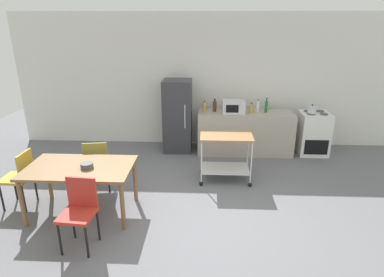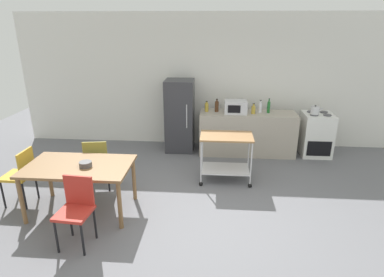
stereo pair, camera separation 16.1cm
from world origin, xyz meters
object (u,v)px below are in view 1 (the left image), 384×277
bottle_hot_sauce (266,106)px  kettle (312,109)px  chair_red (79,209)px  microwave (234,107)px  bottle_sesame_oil (251,109)px  chair_olive (97,162)px  kitchen_cart (226,150)px  fruit_bowl (87,166)px  bottle_soy_sauce (258,107)px  bottle_olive_oil (205,107)px  dining_table (80,172)px  stove_oven (313,133)px  refrigerator (178,116)px  bottle_sparkling_water (215,106)px  chair_mustard (20,175)px

bottle_hot_sauce → kettle: size_ratio=1.27×
chair_red → kettle: 4.89m
microwave → bottle_sesame_oil: bearing=-1.2°
chair_olive → kitchen_cart: 2.19m
kettle → fruit_bowl: bearing=-147.1°
bottle_soy_sauce → bottle_sesame_oil: bearing=-145.0°
chair_red → bottle_olive_oil: bottle_olive_oil is taller
bottle_hot_sauce → kettle: 0.92m
dining_table → stove_oven: stove_oven is taller
refrigerator → chair_red: bearing=-105.5°
stove_oven → refrigerator: size_ratio=0.59×
refrigerator → bottle_hot_sauce: bearing=-2.2°
dining_table → bottle_hot_sauce: 3.97m
chair_olive → bottle_olive_oil: 2.59m
bottle_sparkling_water → bottle_hot_sauce: (1.07, -0.02, 0.01)m
chair_mustard → microwave: (3.34, 2.32, 0.51)m
bottle_sparkling_water → bottle_hot_sauce: bearing=-1.2°
chair_mustard → bottle_sparkling_water: bearing=130.5°
dining_table → microwave: 3.42m
dining_table → bottle_sesame_oil: (2.72, 2.45, 0.32)m
chair_red → kitchen_cart: 2.68m
refrigerator → bottle_sparkling_water: (0.79, -0.05, 0.24)m
dining_table → bottle_olive_oil: size_ratio=6.69×
kitchen_cart → kettle: kettle is taller
refrigerator → kitchen_cart: (0.97, -1.44, -0.20)m
bottle_sesame_oil → kitchen_cart: bearing=-114.2°
chair_olive → bottle_sparkling_water: bearing=-145.3°
refrigerator → bottle_soy_sauce: (1.70, -0.06, 0.24)m
bottle_hot_sauce → bottle_olive_oil: bearing=179.6°
chair_mustard → bottle_olive_oil: (2.74, 2.41, 0.48)m
refrigerator → bottle_olive_oil: refrigerator is taller
dining_table → chair_mustard: 1.01m
microwave → kettle: microwave is taller
chair_olive → kitchen_cart: chair_olive is taller
bottle_hot_sauce → stove_oven: bearing=-0.5°
bottle_hot_sauce → kettle: bearing=-6.7°
bottle_sesame_oil → bottle_hot_sauce: size_ratio=0.71×
chair_mustard → chair_red: bearing=56.2°
bottle_olive_oil → bottle_sesame_oil: (0.97, -0.10, -0.01)m
kitchen_cart → bottle_sparkling_water: size_ratio=3.35×
dining_table → stove_oven: 4.80m
microwave → bottle_sesame_oil: microwave is taller
stove_oven → bottle_sesame_oil: bearing=-176.7°
bottle_soy_sauce → bottle_hot_sauce: (0.17, -0.02, 0.02)m
kitchen_cart → kettle: bearing=34.8°
chair_olive → refrigerator: 2.26m
chair_mustard → fruit_bowl: 1.16m
stove_oven → bottle_sparkling_water: size_ratio=3.39×
chair_mustard → bottle_hot_sauce: bottle_hot_sauce is taller
chair_mustard → fruit_bowl: chair_mustard is taller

